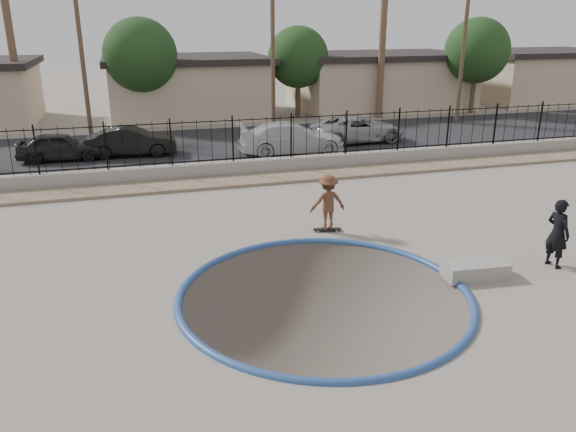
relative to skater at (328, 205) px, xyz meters
The scene contains 26 objects.
ground 9.33m from the skater, 99.58° to the left, with size 120.00×120.00×2.20m, color slate.
bowl_pit 4.36m from the skater, 110.80° to the right, with size 6.84×6.84×1.80m, color #443934, non-canonical shape.
coping_ring 4.36m from the skater, 110.80° to the right, with size 7.04×7.04×0.20m, color #284984.
rock_strip 6.43m from the skater, 103.77° to the left, with size 42.00×1.60×0.11m, color #9B8865.
retaining_wall 7.48m from the skater, 101.76° to the left, with size 42.00×0.45×0.60m, color gray.
fence 7.49m from the skater, 101.76° to the left, with size 40.00×0.04×1.80m.
street 14.11m from the skater, 96.19° to the left, with size 90.00×8.00×0.04m, color black.
house_center 23.58m from the skater, 93.70° to the left, with size 10.60×8.60×3.90m.
house_east 26.63m from the skater, 62.03° to the left, with size 12.60×8.60×3.90m.
house_east_far 35.42m from the skater, 41.59° to the left, with size 11.60×8.60×3.90m.
palm_mid 24.65m from the skater, 118.75° to the left, with size 2.30×2.30×9.30m.
palm_right 22.65m from the skater, 61.12° to the left, with size 2.30×2.30×10.30m.
utility_pole_left 18.09m from the skater, 115.17° to the left, with size 1.70×0.24×9.00m.
utility_pole_mid 16.70m from the skater, 81.19° to the left, with size 1.70×0.24×9.50m.
utility_pole_right 21.92m from the skater, 47.85° to the left, with size 1.70×0.24×9.00m.
street_tree_left 20.78m from the skater, 102.73° to the left, with size 4.32×4.32×6.36m.
street_tree_mid 21.91m from the skater, 75.37° to the left, with size 3.96×3.96×5.83m.
street_tree_right 26.03m from the skater, 47.39° to the left, with size 4.32×4.32×6.36m.
skater is the anchor object (origin of this frame).
skateboard 0.78m from the skater, behind, with size 0.89×0.38×0.07m.
videographer 6.36m from the skater, 39.98° to the right, with size 0.67×0.44×1.85m, color black.
concrete_ledge 4.86m from the skater, 59.01° to the right, with size 1.60×0.70×0.40m, color gray.
car_a 14.81m from the skater, 125.86° to the left, with size 1.52×3.78×1.29m, color black.
car_b 13.20m from the skater, 114.64° to the left, with size 1.44×4.14×1.36m, color black.
car_c 10.58m from the skater, 79.50° to the left, with size 2.08×5.12×1.49m, color silver.
car_d 13.43m from the skater, 63.30° to the left, with size 2.30×4.99×1.39m, color #95999D.
Camera 1 is at (-4.13, -12.22, 6.19)m, focal length 35.00 mm.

